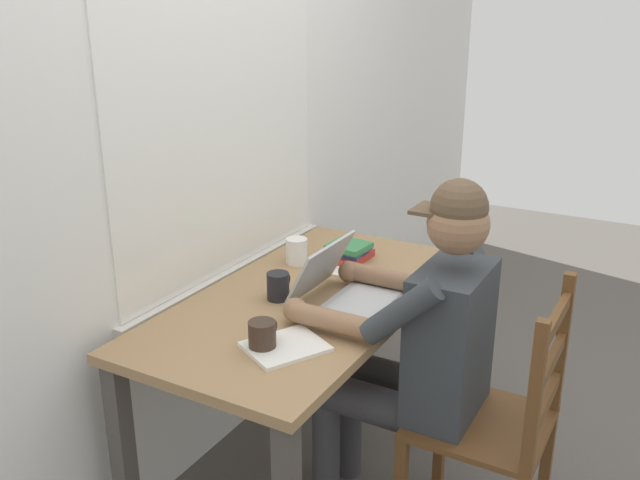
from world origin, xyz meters
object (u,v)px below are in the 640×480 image
(seated_person, at_px, (419,341))
(coffee_mug_white, at_px, (297,251))
(laptop, at_px, (345,290))
(coffee_mug_spare, at_px, (278,286))
(wooden_chair, at_px, (498,424))
(desk, at_px, (309,321))
(coffee_mug_dark, at_px, (263,336))
(computer_mouse, at_px, (389,281))
(book_stack_main, at_px, (350,252))

(seated_person, bearing_deg, coffee_mug_white, 66.06)
(laptop, height_order, coffee_mug_spare, laptop)
(wooden_chair, relative_size, coffee_mug_spare, 8.03)
(desk, relative_size, wooden_chair, 1.49)
(desk, bearing_deg, laptop, -91.25)
(coffee_mug_dark, bearing_deg, seated_person, -42.12)
(wooden_chair, distance_m, coffee_mug_dark, 0.81)
(wooden_chair, relative_size, computer_mouse, 9.40)
(desk, relative_size, coffee_mug_white, 11.33)
(seated_person, relative_size, wooden_chair, 1.32)
(desk, bearing_deg, coffee_mug_dark, -168.76)
(wooden_chair, distance_m, laptop, 0.66)
(seated_person, xyz_separation_m, coffee_mug_spare, (-0.05, 0.51, 0.11))
(desk, height_order, wooden_chair, wooden_chair)
(laptop, xyz_separation_m, computer_mouse, (0.23, -0.07, -0.03))
(desk, bearing_deg, computer_mouse, -43.45)
(desk, distance_m, wooden_chair, 0.74)
(coffee_mug_white, height_order, coffee_mug_dark, coffee_mug_white)
(desk, distance_m, laptop, 0.21)
(laptop, xyz_separation_m, coffee_mug_white, (0.25, 0.35, 0.00))
(coffee_mug_white, bearing_deg, coffee_mug_dark, -156.89)
(book_stack_main, bearing_deg, seated_person, -131.80)
(coffee_mug_dark, bearing_deg, desk, 11.24)
(wooden_chair, distance_m, coffee_mug_spare, 0.86)
(coffee_mug_spare, distance_m, book_stack_main, 0.47)
(seated_person, bearing_deg, laptop, 84.32)
(coffee_mug_white, height_order, book_stack_main, coffee_mug_white)
(computer_mouse, bearing_deg, book_stack_main, 56.82)
(laptop, bearing_deg, desk, 88.75)
(laptop, distance_m, coffee_mug_dark, 0.42)
(wooden_chair, xyz_separation_m, coffee_mug_dark, (-0.39, 0.63, 0.33))
(laptop, bearing_deg, coffee_mug_spare, 109.21)
(wooden_chair, distance_m, book_stack_main, 0.91)
(computer_mouse, bearing_deg, laptop, 163.53)
(seated_person, xyz_separation_m, coffee_mug_dark, (-0.39, 0.35, 0.10))
(computer_mouse, bearing_deg, coffee_mug_spare, 136.45)
(laptop, bearing_deg, coffee_mug_dark, 171.49)
(desk, xyz_separation_m, laptop, (-0.00, -0.15, 0.15))
(seated_person, height_order, coffee_mug_white, seated_person)
(desk, height_order, seated_person, seated_person)
(computer_mouse, xyz_separation_m, coffee_mug_white, (0.03, 0.41, 0.04))
(laptop, height_order, book_stack_main, laptop)
(wooden_chair, distance_m, coffee_mug_white, 1.01)
(coffee_mug_dark, bearing_deg, coffee_mug_white, 23.11)
(desk, bearing_deg, wooden_chair, -92.55)
(coffee_mug_white, bearing_deg, wooden_chair, -107.11)
(book_stack_main, bearing_deg, coffee_mug_dark, -171.72)
(wooden_chair, height_order, coffee_mug_dark, wooden_chair)
(computer_mouse, relative_size, coffee_mug_dark, 0.82)
(coffee_mug_white, bearing_deg, laptop, -126.08)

